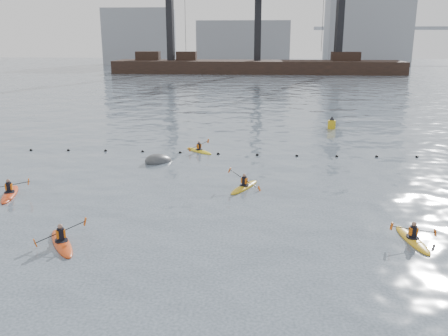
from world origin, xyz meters
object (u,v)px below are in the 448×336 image
(kayaker_2, at_px, (10,193))
(kayaker_3, at_px, (244,186))
(kayaker_5, at_px, (199,150))
(kayaker_0, at_px, (62,242))
(kayaker_1, at_px, (412,239))
(nav_buoy, at_px, (332,124))
(mooring_buoy, at_px, (159,162))

(kayaker_2, relative_size, kayaker_3, 1.10)
(kayaker_3, distance_m, kayaker_5, 9.94)
(kayaker_0, xyz_separation_m, kayaker_1, (15.35, 1.57, -0.01))
(kayaker_0, bearing_deg, kayaker_2, 99.44)
(kayaker_2, distance_m, nav_buoy, 30.78)
(kayaker_2, xyz_separation_m, mooring_buoy, (6.93, 8.08, -0.10))
(kayaker_2, bearing_deg, kayaker_0, -64.64)
(kayaker_0, distance_m, kayaker_2, 8.46)
(kayaker_5, relative_size, mooring_buoy, 1.09)
(kayaker_3, distance_m, mooring_buoy, 8.58)
(kayaker_2, relative_size, nav_buoy, 2.44)
(nav_buoy, bearing_deg, kayaker_3, -111.67)
(kayaker_5, bearing_deg, kayaker_2, -175.81)
(kayaker_1, xyz_separation_m, kayaker_2, (-21.03, 4.69, 0.01))
(kayaker_1, height_order, kayaker_3, kayaker_3)
(kayaker_0, distance_m, kayaker_5, 18.15)
(mooring_buoy, height_order, nav_buoy, nav_buoy)
(kayaker_1, xyz_separation_m, kayaker_3, (-7.71, 7.06, -0.00))
(kayaker_5, height_order, nav_buoy, nav_buoy)
(kayaker_1, bearing_deg, kayaker_5, 117.35)
(kayaker_2, height_order, kayaker_3, kayaker_3)
(kayaker_0, xyz_separation_m, mooring_buoy, (1.24, 14.34, -0.10))
(kayaker_1, bearing_deg, kayaker_3, 129.23)
(kayaker_2, bearing_deg, kayaker_1, -29.48)
(kayaker_0, relative_size, kayaker_2, 0.92)
(kayaker_0, bearing_deg, nav_buoy, 28.60)
(mooring_buoy, bearing_deg, kayaker_5, 54.01)
(kayaker_3, xyz_separation_m, mooring_buoy, (-6.40, 5.71, -0.10))
(kayaker_0, xyz_separation_m, kayaker_3, (7.63, 8.63, -0.01))
(kayaker_3, bearing_deg, kayaker_1, -16.98)
(kayaker_2, relative_size, mooring_buoy, 1.46)
(kayaker_1, relative_size, kayaker_2, 0.94)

